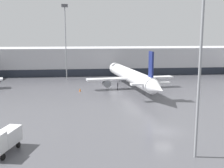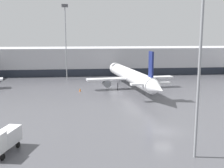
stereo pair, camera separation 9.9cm
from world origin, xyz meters
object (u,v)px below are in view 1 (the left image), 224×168
(parked_jet_1, at_px, (131,76))
(service_truck_2, at_px, (4,139))
(apron_light_mast_3, at_px, (65,22))
(traffic_cone_3, at_px, (80,90))
(apron_light_mast_2, at_px, (204,0))

(parked_jet_1, height_order, service_truck_2, parked_jet_1)
(parked_jet_1, relative_size, service_truck_2, 6.95)
(apron_light_mast_3, bearing_deg, service_truck_2, -94.82)
(service_truck_2, xyz_separation_m, apron_light_mast_3, (4.53, 53.72, 15.41))
(service_truck_2, height_order, apron_light_mast_3, apron_light_mast_3)
(parked_jet_1, bearing_deg, service_truck_2, 142.93)
(service_truck_2, bearing_deg, traffic_cone_3, -178.31)
(parked_jet_1, relative_size, apron_light_mast_2, 1.81)
(traffic_cone_3, relative_size, apron_light_mast_2, 0.03)
(parked_jet_1, bearing_deg, apron_light_mast_2, 173.03)
(apron_light_mast_2, bearing_deg, traffic_cone_3, 108.74)
(traffic_cone_3, xyz_separation_m, apron_light_mast_2, (13.01, -38.34, 16.70))
(apron_light_mast_3, bearing_deg, parked_jet_1, -44.10)
(service_truck_2, distance_m, traffic_cone_3, 35.98)
(parked_jet_1, height_order, apron_light_mast_2, apron_light_mast_2)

